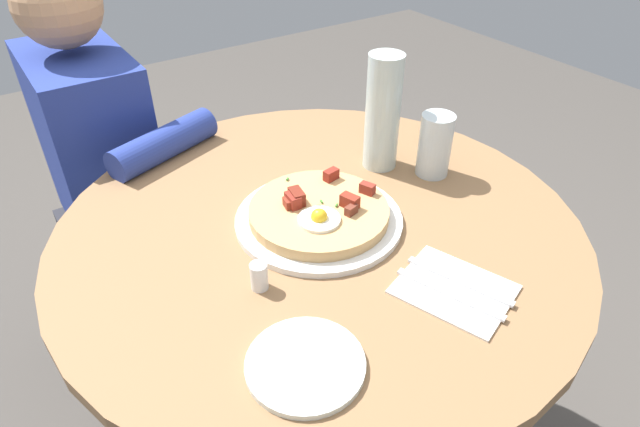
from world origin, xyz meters
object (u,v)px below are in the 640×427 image
Objects in this scene: knife at (450,294)px; dining_table at (319,292)px; fork at (459,281)px; salt_shaker at (259,276)px; water_glass at (435,145)px; breakfast_pizza at (321,212)px; water_bottle at (383,113)px; person_seated at (114,206)px; pizza_plate at (321,220)px; bread_plate at (305,364)px.

dining_table is at bearing -7.20° from knife.
salt_shaker reaches higher than fork.
water_glass is (0.01, -0.29, 0.25)m from dining_table.
salt_shaker is (-0.09, 0.18, -0.00)m from breakfast_pizza.
fork is 0.40m from water_bottle.
dining_table is 7.33× the size of water_glass.
pizza_plate is (-0.66, -0.24, 0.26)m from person_seated.
breakfast_pizza is at bearing 114.93° from water_bottle.
dining_table is 0.19m from pizza_plate.
knife is 0.37m from water_glass.
pizza_plate is 0.33m from bread_plate.
knife reaches higher than dining_table.
water_glass is (0.01, -0.29, 0.04)m from breakfast_pizza.
person_seated is 23.90× the size of salt_shaker.
person_seated is 6.31× the size of fork.
pizza_plate is 0.02m from breakfast_pizza.
fork is at bearing -122.70° from salt_shaker.
knife is (-0.27, -0.06, -0.02)m from breakfast_pizza.
bread_plate is at bearing 67.45° from knife.
pizza_plate is 1.71× the size of knife.
dining_table is 5.39× the size of fork.
water_glass is 0.13m from water_bottle.
bread_plate is 1.25× the size of water_glass.
person_seated is 0.75m from breakfast_pizza.
dining_table is 0.39m from water_bottle.
pizza_plate is 1.87× the size of bread_plate.
knife is at bearing 156.32° from water_bottle.
dining_table is 0.34m from fork.
salt_shaker is (-0.74, -0.06, 0.28)m from person_seated.
breakfast_pizza is 1.43× the size of fork.
water_glass reaches higher than bread_plate.
dining_table is 0.38m from water_glass.
knife is 3.79× the size of salt_shaker.
knife is at bearing -167.68° from dining_table.
dining_table is 0.21m from breakfast_pizza.
bread_plate is (-0.92, -0.04, 0.26)m from person_seated.
knife is (-0.01, 0.03, 0.00)m from fork.
pizza_plate is at bearing 92.72° from water_glass.
knife is 0.42m from water_bottle.
bread_plate is at bearing 142.78° from dining_table.
salt_shaker is at bearing 102.21° from water_glass.
pizza_plate is at bearing -63.76° from salt_shaker.
breakfast_pizza is 1.94× the size of water_glass.
person_seated is at bearing 39.52° from water_glass.
person_seated is 6.31× the size of knife.
water_bottle is (-0.55, -0.46, 0.37)m from person_seated.
bread_plate reaches higher than dining_table.
water_glass is at bearing -87.23° from breakfast_pizza.
breakfast_pizza is 0.29m from water_glass.
person_seated is 8.57× the size of water_glass.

